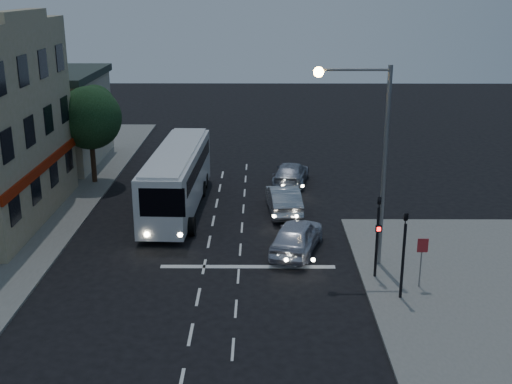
{
  "coord_description": "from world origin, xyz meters",
  "views": [
    {
      "loc": [
        2.54,
        -24.86,
        12.25
      ],
      "look_at": [
        2.35,
        6.35,
        2.2
      ],
      "focal_mm": 45.0,
      "sensor_mm": 36.0,
      "label": 1
    }
  ],
  "objects_px": {
    "traffic_signal_main": "(378,227)",
    "regulatory_sign": "(422,255)",
    "street_tree": "(90,115)",
    "car_suv": "(297,236)",
    "traffic_signal_side": "(404,245)",
    "tour_bus": "(177,177)",
    "car_sedan_a": "(284,199)",
    "car_sedan_b": "(291,173)",
    "streetlight": "(371,144)"
  },
  "relations": [
    {
      "from": "car_suv",
      "to": "traffic_signal_side",
      "type": "distance_m",
      "value": 6.59
    },
    {
      "from": "tour_bus",
      "to": "car_sedan_b",
      "type": "distance_m",
      "value": 8.43
    },
    {
      "from": "traffic_signal_main",
      "to": "street_tree",
      "type": "bearing_deg",
      "value": 137.97
    },
    {
      "from": "car_sedan_b",
      "to": "regulatory_sign",
      "type": "bearing_deg",
      "value": 117.17
    },
    {
      "from": "traffic_signal_main",
      "to": "traffic_signal_side",
      "type": "distance_m",
      "value": 2.1
    },
    {
      "from": "streetlight",
      "to": "car_sedan_a",
      "type": "bearing_deg",
      "value": 115.5
    },
    {
      "from": "traffic_signal_side",
      "to": "streetlight",
      "type": "distance_m",
      "value": 4.84
    },
    {
      "from": "car_sedan_a",
      "to": "traffic_signal_side",
      "type": "relative_size",
      "value": 1.15
    },
    {
      "from": "car_sedan_b",
      "to": "tour_bus",
      "type": "bearing_deg",
      "value": 46.41
    },
    {
      "from": "car_suv",
      "to": "traffic_signal_main",
      "type": "distance_m",
      "value": 4.74
    },
    {
      "from": "traffic_signal_side",
      "to": "tour_bus",
      "type": "bearing_deg",
      "value": 133.16
    },
    {
      "from": "traffic_signal_side",
      "to": "street_tree",
      "type": "distance_m",
      "value": 23.24
    },
    {
      "from": "traffic_signal_main",
      "to": "regulatory_sign",
      "type": "bearing_deg",
      "value": -30.84
    },
    {
      "from": "car_suv",
      "to": "streetlight",
      "type": "bearing_deg",
      "value": 168.31
    },
    {
      "from": "car_suv",
      "to": "traffic_signal_side",
      "type": "relative_size",
      "value": 1.15
    },
    {
      "from": "traffic_signal_main",
      "to": "regulatory_sign",
      "type": "relative_size",
      "value": 1.86
    },
    {
      "from": "regulatory_sign",
      "to": "street_tree",
      "type": "bearing_deg",
      "value": 138.92
    },
    {
      "from": "car_sedan_a",
      "to": "traffic_signal_side",
      "type": "height_order",
      "value": "traffic_signal_side"
    },
    {
      "from": "car_sedan_a",
      "to": "car_suv",
      "type": "bearing_deg",
      "value": 89.21
    },
    {
      "from": "tour_bus",
      "to": "car_suv",
      "type": "bearing_deg",
      "value": -41.26
    },
    {
      "from": "tour_bus",
      "to": "car_sedan_a",
      "type": "height_order",
      "value": "tour_bus"
    },
    {
      "from": "traffic_signal_side",
      "to": "regulatory_sign",
      "type": "distance_m",
      "value": 1.61
    },
    {
      "from": "street_tree",
      "to": "regulatory_sign",
      "type": "bearing_deg",
      "value": -41.08
    },
    {
      "from": "car_suv",
      "to": "street_tree",
      "type": "height_order",
      "value": "street_tree"
    },
    {
      "from": "traffic_signal_side",
      "to": "car_sedan_a",
      "type": "bearing_deg",
      "value": 112.51
    },
    {
      "from": "tour_bus",
      "to": "car_sedan_b",
      "type": "xyz_separation_m",
      "value": [
        6.7,
        4.98,
        -1.21
      ]
    },
    {
      "from": "traffic_signal_side",
      "to": "street_tree",
      "type": "height_order",
      "value": "street_tree"
    },
    {
      "from": "tour_bus",
      "to": "streetlight",
      "type": "bearing_deg",
      "value": -36.97
    },
    {
      "from": "tour_bus",
      "to": "street_tree",
      "type": "xyz_separation_m",
      "value": [
        -6.06,
        5.09,
        2.58
      ]
    },
    {
      "from": "traffic_signal_side",
      "to": "street_tree",
      "type": "xyz_separation_m",
      "value": [
        -16.51,
        16.22,
        2.08
      ]
    },
    {
      "from": "car_suv",
      "to": "tour_bus",
      "type": "bearing_deg",
      "value": -27.24
    },
    {
      "from": "traffic_signal_main",
      "to": "street_tree",
      "type": "relative_size",
      "value": 0.66
    },
    {
      "from": "traffic_signal_main",
      "to": "regulatory_sign",
      "type": "xyz_separation_m",
      "value": [
        1.7,
        -1.01,
        -0.82
      ]
    },
    {
      "from": "car_suv",
      "to": "street_tree",
      "type": "relative_size",
      "value": 0.76
    },
    {
      "from": "car_suv",
      "to": "car_sedan_b",
      "type": "relative_size",
      "value": 0.97
    },
    {
      "from": "car_sedan_a",
      "to": "car_sedan_b",
      "type": "xyz_separation_m",
      "value": [
        0.66,
        5.48,
        -0.07
      ]
    },
    {
      "from": "car_suv",
      "to": "car_sedan_a",
      "type": "relative_size",
      "value": 1.0
    },
    {
      "from": "car_sedan_b",
      "to": "regulatory_sign",
      "type": "distance_m",
      "value": 15.91
    },
    {
      "from": "car_sedan_b",
      "to": "traffic_signal_side",
      "type": "height_order",
      "value": "traffic_signal_side"
    },
    {
      "from": "car_sedan_a",
      "to": "car_sedan_b",
      "type": "relative_size",
      "value": 0.97
    },
    {
      "from": "tour_bus",
      "to": "streetlight",
      "type": "height_order",
      "value": "streetlight"
    },
    {
      "from": "car_sedan_a",
      "to": "regulatory_sign",
      "type": "bearing_deg",
      "value": 114.0
    },
    {
      "from": "car_sedan_b",
      "to": "car_suv",
      "type": "bearing_deg",
      "value": 98.61
    },
    {
      "from": "car_suv",
      "to": "traffic_signal_side",
      "type": "height_order",
      "value": "traffic_signal_side"
    },
    {
      "from": "tour_bus",
      "to": "car_suv",
      "type": "relative_size",
      "value": 2.47
    },
    {
      "from": "car_suv",
      "to": "streetlight",
      "type": "xyz_separation_m",
      "value": [
        3.02,
        -1.6,
        4.93
      ]
    },
    {
      "from": "car_suv",
      "to": "car_sedan_a",
      "type": "xyz_separation_m",
      "value": [
        -0.44,
        5.64,
        -0.03
      ]
    },
    {
      "from": "car_sedan_a",
      "to": "traffic_signal_side",
      "type": "xyz_separation_m",
      "value": [
        4.41,
        -10.64,
        1.64
      ]
    },
    {
      "from": "traffic_signal_main",
      "to": "car_suv",
      "type": "bearing_deg",
      "value": 137.29
    },
    {
      "from": "car_sedan_a",
      "to": "traffic_signal_main",
      "type": "relative_size",
      "value": 1.15
    }
  ]
}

